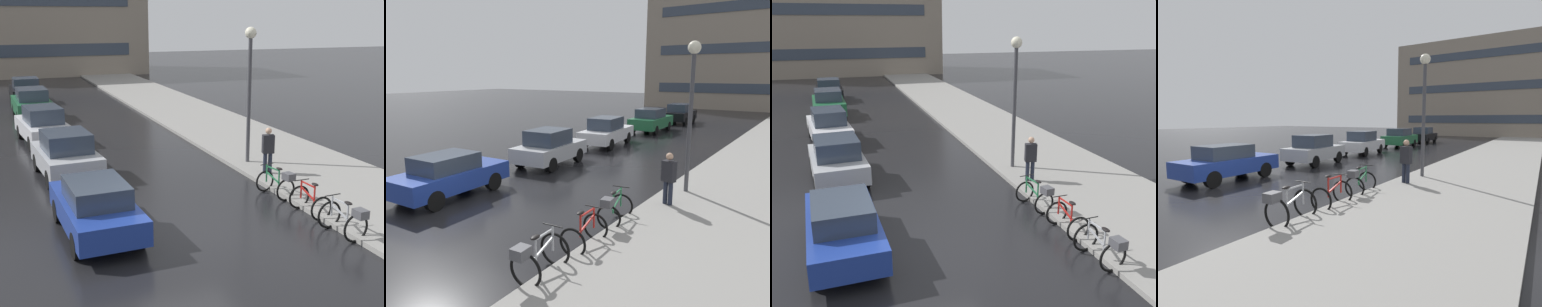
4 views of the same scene
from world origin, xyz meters
TOP-DOWN VIEW (x-y plane):
  - ground_plane at (0.00, 0.00)m, footprint 140.00×140.00m
  - sidewalk_kerb at (6.00, 10.00)m, footprint 4.80×60.00m
  - bicycle_nearest at (3.56, -1.49)m, footprint 0.82×1.37m
  - bicycle_second at (3.60, 0.21)m, footprint 0.74×1.15m
  - bicycle_third at (3.51, 1.82)m, footprint 0.84×1.42m
  - car_blue at (-2.31, 0.95)m, footprint 1.87×4.08m
  - car_silver at (-2.27, 6.40)m, footprint 2.10×3.86m
  - car_white at (-2.47, 12.02)m, footprint 2.17×4.43m
  - car_green at (-2.39, 18.36)m, footprint 2.00×4.29m
  - car_black at (-2.27, 24.15)m, footprint 1.94×3.83m
  - pedestrian at (4.27, 3.89)m, footprint 0.45×0.33m
  - streetlamp at (4.32, 5.51)m, footprint 0.42×0.42m
  - building_facade_main at (-0.71, 43.24)m, footprint 21.95×10.11m

SIDE VIEW (x-z plane):
  - ground_plane at x=0.00m, z-range 0.00..0.00m
  - sidewalk_kerb at x=6.00m, z-range 0.00..0.14m
  - bicycle_second at x=3.60m, z-range -0.10..0.89m
  - bicycle_third at x=3.51m, z-range 0.01..0.98m
  - bicycle_nearest at x=3.56m, z-range 0.01..0.98m
  - car_blue at x=-2.31m, z-range 0.01..1.48m
  - car_black at x=-2.27m, z-range -0.01..1.62m
  - car_white at x=-2.47m, z-range -0.01..1.63m
  - car_silver at x=-2.27m, z-range -0.01..1.63m
  - car_green at x=-2.39m, z-range 0.00..1.67m
  - pedestrian at x=4.27m, z-range 0.11..1.87m
  - streetlamp at x=4.32m, z-range 0.93..6.04m
  - building_facade_main at x=-0.71m, z-range 0.00..13.74m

